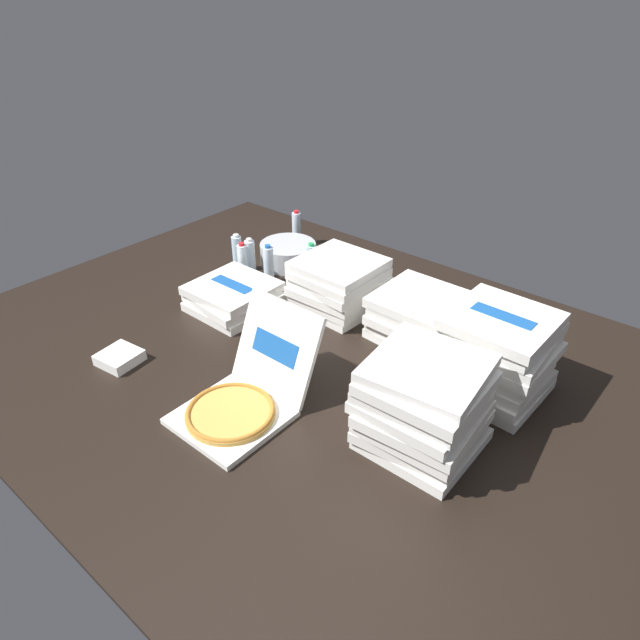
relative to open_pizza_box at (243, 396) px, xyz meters
name	(u,v)px	position (x,y,z in m)	size (l,w,h in m)	color
ground_plane	(301,355)	(-0.08, 0.43, -0.08)	(3.20, 2.40, 0.02)	black
open_pizza_box	(243,396)	(0.00, 0.00, 0.00)	(0.38, 0.54, 0.37)	white
pizza_stack_right_far	(497,353)	(0.68, 0.75, 0.10)	(0.41, 0.41, 0.35)	white
pizza_stack_right_near	(338,284)	(-0.21, 0.86, 0.06)	(0.41, 0.41, 0.26)	white
pizza_stack_left_far	(420,317)	(0.25, 0.89, 0.04)	(0.40, 0.41, 0.22)	white
pizza_stack_center_far	(233,297)	(-0.61, 0.51, -0.01)	(0.41, 0.41, 0.13)	white
pizza_stack_right_mid	(423,406)	(0.62, 0.29, 0.10)	(0.43, 0.43, 0.35)	white
ice_bucket	(288,254)	(-0.75, 1.06, -0.01)	(0.32, 0.32, 0.13)	#B7BABF
water_bottle_0	(269,265)	(-0.67, 0.83, 0.03)	(0.06, 0.06, 0.22)	silver
water_bottle_1	(311,263)	(-0.51, 0.99, 0.03)	(0.06, 0.06, 0.22)	silver
water_bottle_2	(243,262)	(-0.80, 0.76, 0.03)	(0.06, 0.06, 0.22)	white
water_bottle_3	(335,260)	(-0.43, 1.10, 0.03)	(0.06, 0.06, 0.22)	silver
water_bottle_4	(297,228)	(-0.89, 1.30, 0.03)	(0.06, 0.06, 0.22)	silver
water_bottle_5	(237,253)	(-0.91, 0.82, 0.03)	(0.06, 0.06, 0.22)	silver
water_bottle_6	(250,258)	(-0.81, 0.82, 0.03)	(0.06, 0.06, 0.22)	white
napkin_pile	(120,358)	(-0.65, -0.13, -0.05)	(0.16, 0.16, 0.05)	white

